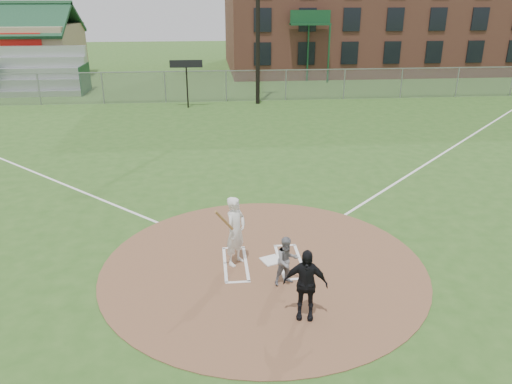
{
  "coord_description": "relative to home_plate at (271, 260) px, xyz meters",
  "views": [
    {
      "loc": [
        -1.32,
        -11.33,
        6.58
      ],
      "look_at": [
        0.0,
        2.0,
        1.3
      ],
      "focal_mm": 35.0,
      "sensor_mm": 36.0,
      "label": 1
    }
  ],
  "objects": [
    {
      "name": "foul_line_first",
      "position": [
        8.77,
        8.77,
        -0.03
      ],
      "size": [
        17.04,
        17.04,
        0.01
      ],
      "primitive_type": "cube",
      "rotation": [
        0.0,
        0.0,
        -0.79
      ],
      "color": "white",
      "rests_on": "ground"
    },
    {
      "name": "scoreboard_sign",
      "position": [
        -2.73,
        19.97,
        2.35
      ],
      "size": [
        2.0,
        0.1,
        2.93
      ],
      "color": "black",
      "rests_on": "ground"
    },
    {
      "name": "bleachers",
      "position": [
        -13.23,
        25.97,
        1.55
      ],
      "size": [
        6.08,
        3.2,
        3.2
      ],
      "color": "#B7BABF",
      "rests_on": "ground"
    },
    {
      "name": "home_plate",
      "position": [
        0.0,
        0.0,
        0.0
      ],
      "size": [
        0.63,
        0.63,
        0.03
      ],
      "primitive_type": "cube",
      "rotation": [
        0.0,
        0.0,
        0.38
      ],
      "color": "white",
      "rests_on": "dirt_circle"
    },
    {
      "name": "outfield_fence",
      "position": [
        -0.23,
        21.77,
        0.98
      ],
      "size": [
        56.08,
        0.08,
        2.03
      ],
      "color": "slate",
      "rests_on": "ground"
    },
    {
      "name": "clubhouse",
      "position": [
        -18.23,
        32.77,
        2.35
      ],
      "size": [
        12.2,
        8.71,
        6.23
      ],
      "color": "tan",
      "rests_on": "ground"
    },
    {
      "name": "ground",
      "position": [
        -0.23,
        -0.23,
        -0.04
      ],
      "size": [
        140.0,
        140.0,
        0.0
      ],
      "primitive_type": "plane",
      "color": "#2D541C",
      "rests_on": "ground"
    },
    {
      "name": "batter_at_plate",
      "position": [
        -0.94,
        -0.02,
        0.92
      ],
      "size": [
        0.94,
        1.03,
        1.86
      ],
      "color": "white",
      "rests_on": "dirt_circle"
    },
    {
      "name": "batters_boxes",
      "position": [
        -0.23,
        -0.08,
        -0.01
      ],
      "size": [
        2.08,
        1.88,
        0.01
      ],
      "color": "white",
      "rests_on": "dirt_circle"
    },
    {
      "name": "umpire",
      "position": [
        0.4,
        -2.51,
        0.8
      ],
      "size": [
        1.02,
        0.61,
        1.63
      ],
      "primitive_type": "imported",
      "rotation": [
        0.0,
        0.0,
        -0.24
      ],
      "color": "black",
      "rests_on": "dirt_circle"
    },
    {
      "name": "catcher",
      "position": [
        0.23,
        -1.14,
        0.6
      ],
      "size": [
        0.72,
        0.63,
        1.24
      ],
      "primitive_type": "imported",
      "rotation": [
        0.0,
        0.0,
        0.32
      ],
      "color": "gray",
      "rests_on": "dirt_circle"
    },
    {
      "name": "dirt_circle",
      "position": [
        -0.23,
        -0.23,
        -0.03
      ],
      "size": [
        8.4,
        8.4,
        0.02
      ],
      "primitive_type": "cylinder",
      "color": "brown",
      "rests_on": "ground"
    },
    {
      "name": "foul_line_third",
      "position": [
        -9.23,
        8.77,
        -0.03
      ],
      "size": [
        17.04,
        17.04,
        0.01
      ],
      "primitive_type": "cube",
      "rotation": [
        0.0,
        0.0,
        0.79
      ],
      "color": "white",
      "rests_on": "ground"
    }
  ]
}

